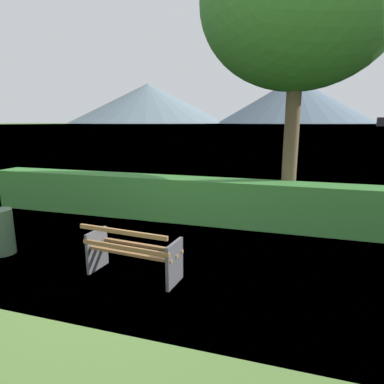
# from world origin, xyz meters

# --- Properties ---
(ground_plane) EXTENTS (1400.00, 1400.00, 0.00)m
(ground_plane) POSITION_xyz_m (0.00, 0.00, 0.00)
(ground_plane) COLOR #567A38
(water_surface) EXTENTS (620.00, 620.00, 0.00)m
(water_surface) POSITION_xyz_m (0.00, 308.60, 0.00)
(water_surface) COLOR slate
(water_surface) RESTS_ON ground_plane
(park_bench) EXTENTS (1.55, 0.71, 0.87)m
(park_bench) POSITION_xyz_m (-0.01, -0.06, 0.42)
(park_bench) COLOR olive
(park_bench) RESTS_ON ground_plane
(hedge_row) EXTENTS (11.34, 0.72, 1.07)m
(hedge_row) POSITION_xyz_m (0.00, 3.13, 0.54)
(hedge_row) COLOR #387A33
(hedge_row) RESTS_ON ground_plane
(tree_near_bench) EXTENTS (4.31, 4.31, 6.75)m
(tree_near_bench) POSITION_xyz_m (2.25, 3.66, 4.90)
(tree_near_bench) COLOR brown
(tree_near_bench) RESTS_ON ground_plane
(trash_bin) EXTENTS (0.44, 0.44, 0.85)m
(trash_bin) POSITION_xyz_m (-2.78, 0.09, 0.42)
(trash_bin) COLOR #385138
(trash_bin) RESTS_ON ground_plane
(distant_hills) EXTENTS (795.88, 296.34, 74.78)m
(distant_hills) POSITION_xyz_m (3.91, 554.16, 36.10)
(distant_hills) COLOR slate
(distant_hills) RESTS_ON ground_plane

